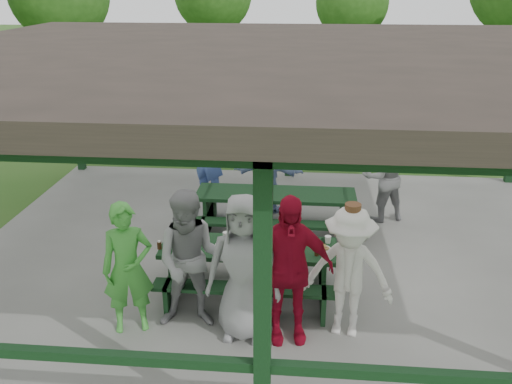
# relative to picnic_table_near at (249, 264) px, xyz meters

# --- Properties ---
(ground) EXTENTS (90.00, 90.00, 0.00)m
(ground) POSITION_rel_picnic_table_near_xyz_m (0.39, 1.20, -0.57)
(ground) COLOR #29541A
(ground) RESTS_ON ground
(concrete_slab) EXTENTS (10.00, 8.00, 0.10)m
(concrete_slab) POSITION_rel_picnic_table_near_xyz_m (0.39, 1.20, -0.52)
(concrete_slab) COLOR slate
(concrete_slab) RESTS_ON ground
(pavilion_structure) EXTENTS (10.60, 8.60, 3.24)m
(pavilion_structure) POSITION_rel_picnic_table_near_xyz_m (0.39, 1.20, 2.60)
(pavilion_structure) COLOR black
(pavilion_structure) RESTS_ON concrete_slab
(picnic_table_near) EXTENTS (2.39, 1.39, 0.75)m
(picnic_table_near) POSITION_rel_picnic_table_near_xyz_m (0.00, 0.00, 0.00)
(picnic_table_near) COLOR black
(picnic_table_near) RESTS_ON concrete_slab
(picnic_table_far) EXTENTS (2.70, 1.39, 0.75)m
(picnic_table_far) POSITION_rel_picnic_table_near_xyz_m (0.26, 2.00, 0.01)
(picnic_table_far) COLOR black
(picnic_table_far) RESTS_ON concrete_slab
(table_setting) EXTENTS (2.34, 0.45, 0.10)m
(table_setting) POSITION_rel_picnic_table_near_xyz_m (0.05, 0.03, 0.31)
(table_setting) COLOR white
(table_setting) RESTS_ON picnic_table_near
(contestant_green) EXTENTS (0.72, 0.58, 1.70)m
(contestant_green) POSITION_rel_picnic_table_near_xyz_m (-1.39, -0.91, 0.38)
(contestant_green) COLOR green
(contestant_green) RESTS_ON concrete_slab
(contestant_grey_left) EXTENTS (0.93, 0.75, 1.83)m
(contestant_grey_left) POSITION_rel_picnic_table_near_xyz_m (-0.63, -0.76, 0.44)
(contestant_grey_left) COLOR gray
(contestant_grey_left) RESTS_ON concrete_slab
(contestant_grey_mid) EXTENTS (0.94, 0.65, 1.86)m
(contestant_grey_mid) POSITION_rel_picnic_table_near_xyz_m (0.04, -0.91, 0.46)
(contestant_grey_mid) COLOR gray
(contestant_grey_mid) RESTS_ON concrete_slab
(contestant_red) EXTENTS (1.16, 0.61, 1.88)m
(contestant_red) POSITION_rel_picnic_table_near_xyz_m (0.55, -0.92, 0.47)
(contestant_red) COLOR maroon
(contestant_red) RESTS_ON concrete_slab
(contestant_white_fedora) EXTENTS (1.19, 0.83, 1.74)m
(contestant_white_fedora) POSITION_rel_picnic_table_near_xyz_m (1.28, -0.76, 0.38)
(contestant_white_fedora) COLOR silver
(contestant_white_fedora) RESTS_ON concrete_slab
(spectator_lblue) EXTENTS (1.36, 0.51, 1.44)m
(spectator_lblue) POSITION_rel_picnic_table_near_xyz_m (0.05, 2.96, 0.25)
(spectator_lblue) COLOR #7F96C4
(spectator_lblue) RESTS_ON concrete_slab
(spectator_blue) EXTENTS (0.77, 0.66, 1.79)m
(spectator_blue) POSITION_rel_picnic_table_near_xyz_m (-1.13, 3.40, 0.42)
(spectator_blue) COLOR #3D57A1
(spectator_blue) RESTS_ON concrete_slab
(spectator_grey) EXTENTS (0.98, 0.87, 1.67)m
(spectator_grey) POSITION_rel_picnic_table_near_xyz_m (2.16, 2.76, 0.37)
(spectator_grey) COLOR gray
(spectator_grey) RESTS_ON concrete_slab
(pickup_truck) EXTENTS (6.02, 3.97, 1.54)m
(pickup_truck) POSITION_rel_picnic_table_near_xyz_m (2.38, 10.33, 0.20)
(pickup_truck) COLOR silver
(pickup_truck) RESTS_ON ground
(farm_trailer) EXTENTS (4.28, 2.59, 1.49)m
(farm_trailer) POSITION_rel_picnic_table_near_xyz_m (-2.74, 10.12, 0.17)
(farm_trailer) COLOR navy
(farm_trailer) RESTS_ON ground
(tree_mid) EXTENTS (3.09, 3.09, 4.84)m
(tree_mid) POSITION_rel_picnic_table_near_xyz_m (2.61, 18.12, 2.70)
(tree_mid) COLOR #321E14
(tree_mid) RESTS_ON ground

